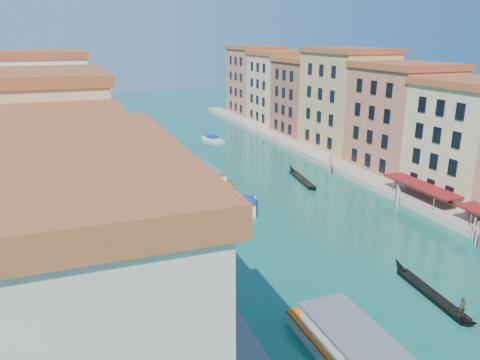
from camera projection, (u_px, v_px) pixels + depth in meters
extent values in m
cube|color=#9A4F21|center=(10.00, 167.00, 17.37)|extent=(12.80, 16.40, 1.00)
cube|color=tan|center=(48.00, 246.00, 34.17)|extent=(12.00, 15.00, 17.00)
cube|color=#9A4F21|center=(32.00, 124.00, 31.52)|extent=(12.80, 15.40, 1.00)
cube|color=tan|center=(49.00, 175.00, 48.18)|extent=(12.00, 17.00, 19.00)
cube|color=#9A4F21|center=(37.00, 76.00, 45.23)|extent=(12.80, 17.40, 1.00)
cube|color=#DBB08E|center=(52.00, 153.00, 62.40)|extent=(12.00, 14.00, 16.50)
cube|color=#9A4F21|center=(44.00, 86.00, 59.83)|extent=(12.80, 14.40, 1.00)
cube|color=beige|center=(51.00, 120.00, 76.19)|extent=(12.00, 18.00, 20.00)
cube|color=#9A4F21|center=(43.00, 54.00, 73.10)|extent=(12.80, 18.40, 1.00)
cube|color=tan|center=(53.00, 113.00, 91.76)|extent=(12.00, 16.00, 17.50)
cube|color=#9A4F21|center=(47.00, 64.00, 89.03)|extent=(12.80, 16.40, 1.00)
cube|color=tan|center=(53.00, 101.00, 105.46)|extent=(12.00, 15.00, 18.50)
cube|color=#9A4F21|center=(47.00, 56.00, 102.59)|extent=(12.80, 15.40, 1.00)
cube|color=beige|center=(53.00, 92.00, 119.69)|extent=(12.00, 17.00, 19.00)
cube|color=#9A4F21|center=(48.00, 51.00, 116.75)|extent=(12.80, 17.40, 1.00)
cube|color=tan|center=(469.00, 145.00, 67.02)|extent=(12.00, 14.00, 16.50)
cube|color=#9A4F21|center=(478.00, 83.00, 64.44)|extent=(12.80, 14.40, 1.00)
cube|color=#A85D45|center=(400.00, 122.00, 80.21)|extent=(12.00, 16.00, 18.00)
cube|color=#9A4F21|center=(406.00, 66.00, 77.41)|extent=(12.80, 16.40, 1.00)
cube|color=tan|center=(346.00, 104.00, 95.11)|extent=(12.00, 18.00, 20.00)
cube|color=#9A4F21|center=(349.00, 50.00, 92.02)|extent=(12.80, 18.40, 1.00)
cube|color=brown|center=(307.00, 100.00, 110.23)|extent=(12.00, 15.00, 17.50)
cube|color=#9A4F21|center=(308.00, 60.00, 107.50)|extent=(12.80, 15.40, 1.00)
cube|color=tan|center=(279.00, 91.00, 123.94)|extent=(12.00, 16.00, 18.50)
cube|color=#9A4F21|center=(279.00, 53.00, 121.07)|extent=(12.80, 16.40, 1.00)
cube|color=#A25F46|center=(255.00, 83.00, 138.54)|extent=(12.00, 17.00, 19.50)
cube|color=#9A4F21|center=(255.00, 48.00, 135.52)|extent=(12.80, 17.40, 1.00)
cube|color=gray|center=(324.00, 159.00, 89.84)|extent=(4.00, 140.00, 1.00)
cylinder|color=#5C5C5E|center=(470.00, 223.00, 56.61)|extent=(0.12, 0.12, 3.00)
cube|color=maroon|center=(421.00, 185.00, 65.93)|extent=(3.20, 12.60, 0.25)
cylinder|color=#5C5C5E|center=(433.00, 206.00, 62.15)|extent=(0.12, 0.12, 3.00)
cylinder|color=#5C5C5E|center=(393.00, 188.00, 69.66)|extent=(0.12, 0.12, 3.00)
cylinder|color=#53381C|center=(480.00, 239.00, 52.67)|extent=(0.24, 0.24, 3.20)
cylinder|color=#53381C|center=(477.00, 235.00, 53.77)|extent=(0.24, 0.24, 3.20)
cylinder|color=#53381C|center=(474.00, 231.00, 54.86)|extent=(0.24, 0.24, 3.20)
cylinder|color=#53381C|center=(398.00, 200.00, 65.18)|extent=(0.24, 0.24, 3.20)
cylinder|color=#53381C|center=(397.00, 197.00, 66.28)|extent=(0.24, 0.24, 3.20)
cylinder|color=#53381C|center=(396.00, 195.00, 67.38)|extent=(0.24, 0.24, 3.20)
cylinder|color=#53381C|center=(330.00, 167.00, 81.27)|extent=(0.24, 0.24, 3.20)
cylinder|color=#53381C|center=(330.00, 166.00, 82.37)|extent=(0.24, 0.24, 3.20)
cylinder|color=#53381C|center=(330.00, 164.00, 83.47)|extent=(0.24, 0.24, 3.20)
cube|color=#5C5C5E|center=(382.00, 360.00, 30.77)|extent=(4.18, 16.01, 0.24)
cube|color=white|center=(199.00, 176.00, 79.10)|extent=(6.28, 17.97, 1.06)
cube|color=white|center=(198.00, 169.00, 78.76)|extent=(5.37, 14.43, 1.41)
cube|color=#5C5C5E|center=(198.00, 165.00, 78.51)|extent=(5.69, 14.90, 0.22)
cube|color=#E3510D|center=(198.00, 173.00, 78.95)|extent=(6.32, 17.98, 0.22)
cube|color=black|center=(431.00, 294.00, 43.40)|extent=(2.00, 9.39, 0.47)
cone|color=black|center=(399.00, 265.00, 48.05)|extent=(1.12, 2.16, 1.74)
cone|color=black|center=(472.00, 323.00, 38.54)|extent=(1.09, 1.80, 1.53)
imported|color=#282B1B|center=(462.00, 307.00, 39.45)|extent=(0.69, 0.49, 1.79)
cube|color=black|center=(302.00, 180.00, 78.05)|extent=(2.56, 9.86, 0.49)
cone|color=black|center=(292.00, 169.00, 83.00)|extent=(1.28, 2.30, 1.83)
cone|color=black|center=(314.00, 188.00, 72.90)|extent=(1.22, 1.93, 1.61)
cube|color=silver|center=(248.00, 207.00, 65.17)|extent=(4.58, 7.09, 0.78)
cube|color=#132A9E|center=(248.00, 201.00, 65.43)|extent=(2.73, 3.36, 0.68)
cube|color=silver|center=(213.00, 140.00, 107.44)|extent=(3.74, 6.66, 0.73)
cube|color=#132A9E|center=(212.00, 137.00, 107.60)|extent=(2.35, 3.08, 0.64)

